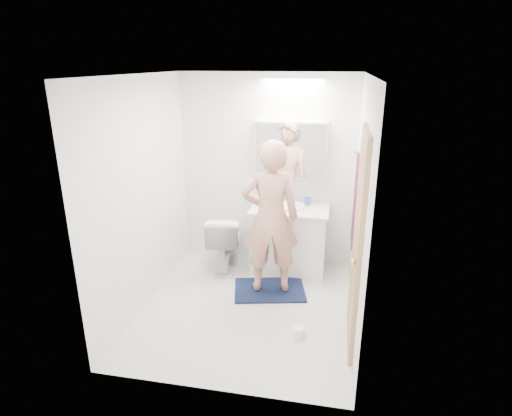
% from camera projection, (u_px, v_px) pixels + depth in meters
% --- Properties ---
extents(floor, '(2.50, 2.50, 0.00)m').
position_uv_depth(floor, '(247.00, 306.00, 4.56)').
color(floor, silver).
rests_on(floor, ground).
extents(ceiling, '(2.50, 2.50, 0.00)m').
position_uv_depth(ceiling, '(245.00, 75.00, 3.76)').
color(ceiling, white).
rests_on(ceiling, floor).
extents(wall_back, '(2.50, 0.00, 2.50)m').
position_uv_depth(wall_back, '(267.00, 171.00, 5.32)').
color(wall_back, white).
rests_on(wall_back, floor).
extents(wall_front, '(2.50, 0.00, 2.50)m').
position_uv_depth(wall_front, '(209.00, 256.00, 3.00)').
color(wall_front, white).
rests_on(wall_front, floor).
extents(wall_left, '(0.00, 2.50, 2.50)m').
position_uv_depth(wall_left, '(143.00, 195.00, 4.36)').
color(wall_left, white).
rests_on(wall_left, floor).
extents(wall_right, '(0.00, 2.50, 2.50)m').
position_uv_depth(wall_right, '(360.00, 209.00, 3.97)').
color(wall_right, white).
rests_on(wall_right, floor).
extents(vanity_cabinet, '(0.90, 0.55, 0.78)m').
position_uv_depth(vanity_cabinet, '(289.00, 241.00, 5.27)').
color(vanity_cabinet, white).
rests_on(vanity_cabinet, floor).
extents(countertop, '(0.95, 0.58, 0.04)m').
position_uv_depth(countertop, '(290.00, 210.00, 5.13)').
color(countertop, silver).
rests_on(countertop, vanity_cabinet).
extents(sink_basin, '(0.36, 0.36, 0.03)m').
position_uv_depth(sink_basin, '(290.00, 206.00, 5.15)').
color(sink_basin, white).
rests_on(sink_basin, countertop).
extents(faucet, '(0.02, 0.02, 0.16)m').
position_uv_depth(faucet, '(292.00, 197.00, 5.30)').
color(faucet, silver).
rests_on(faucet, countertop).
extents(medicine_cabinet, '(0.88, 0.14, 0.70)m').
position_uv_depth(medicine_cabinet, '(291.00, 150.00, 5.10)').
color(medicine_cabinet, white).
rests_on(medicine_cabinet, wall_back).
extents(mirror_panel, '(0.84, 0.01, 0.66)m').
position_uv_depth(mirror_panel, '(290.00, 151.00, 5.03)').
color(mirror_panel, silver).
rests_on(mirror_panel, medicine_cabinet).
extents(toilet, '(0.49, 0.76, 0.73)m').
position_uv_depth(toilet, '(225.00, 241.00, 5.31)').
color(toilet, white).
rests_on(toilet, floor).
extents(bath_rug, '(0.90, 0.71, 0.02)m').
position_uv_depth(bath_rug, '(270.00, 290.00, 4.87)').
color(bath_rug, '#121F3A').
rests_on(bath_rug, floor).
extents(person, '(0.70, 0.54, 1.72)m').
position_uv_depth(person, '(270.00, 218.00, 4.57)').
color(person, tan).
rests_on(person, bath_rug).
extents(door, '(0.04, 0.80, 2.00)m').
position_uv_depth(door, '(358.00, 243.00, 3.71)').
color(door, tan).
rests_on(door, wall_right).
extents(door_knob, '(0.06, 0.06, 0.06)m').
position_uv_depth(door_knob, '(353.00, 263.00, 3.46)').
color(door_knob, gold).
rests_on(door_knob, door).
extents(towel, '(0.02, 0.42, 1.00)m').
position_uv_depth(towel, '(355.00, 201.00, 4.51)').
color(towel, '#131034').
rests_on(towel, wall_right).
extents(towel_hook, '(0.07, 0.02, 0.02)m').
position_uv_depth(towel_hook, '(358.00, 153.00, 4.34)').
color(towel_hook, silver).
rests_on(towel_hook, wall_right).
extents(soap_bottle_a, '(0.13, 0.13, 0.25)m').
position_uv_depth(soap_bottle_a, '(270.00, 194.00, 5.27)').
color(soap_bottle_a, '#D6BF8A').
rests_on(soap_bottle_a, countertop).
extents(soap_bottle_b, '(0.12, 0.12, 0.19)m').
position_uv_depth(soap_bottle_b, '(279.00, 196.00, 5.29)').
color(soap_bottle_b, '#5F93CC').
rests_on(soap_bottle_b, countertop).
extents(toothbrush_cup, '(0.12, 0.12, 0.09)m').
position_uv_depth(toothbrush_cup, '(307.00, 201.00, 5.22)').
color(toothbrush_cup, '#3E64BC').
rests_on(toothbrush_cup, countertop).
extents(toilet_paper_roll, '(0.11, 0.11, 0.10)m').
position_uv_depth(toilet_paper_roll, '(299.00, 332.00, 4.05)').
color(toilet_paper_roll, white).
rests_on(toilet_paper_roll, floor).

